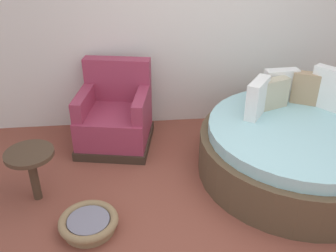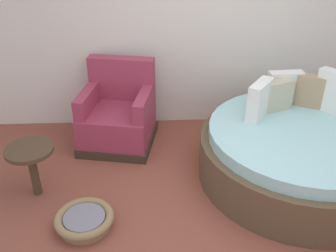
{
  "view_description": "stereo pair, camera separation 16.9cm",
  "coord_description": "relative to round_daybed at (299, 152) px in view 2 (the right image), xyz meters",
  "views": [
    {
      "loc": [
        -0.73,
        -2.39,
        2.4
      ],
      "look_at": [
        -0.4,
        0.84,
        0.55
      ],
      "focal_mm": 40.77,
      "sensor_mm": 36.0,
      "label": 1
    },
    {
      "loc": [
        -0.56,
        -2.4,
        2.4
      ],
      "look_at": [
        -0.4,
        0.84,
        0.55
      ],
      "focal_mm": 40.77,
      "sensor_mm": 36.0,
      "label": 2
    }
  ],
  "objects": [
    {
      "name": "red_armchair",
      "position": [
        -1.85,
        0.78,
        0.04
      ],
      "size": [
        0.93,
        0.93,
        0.94
      ],
      "color": "#38281E",
      "rests_on": "ground_plane"
    },
    {
      "name": "pet_basket",
      "position": [
        -2.07,
        -0.64,
        -0.22
      ],
      "size": [
        0.51,
        0.51,
        0.13
      ],
      "color": "#8E704C",
      "rests_on": "ground_plane"
    },
    {
      "name": "back_wall",
      "position": [
        -0.91,
        1.3,
        1.08
      ],
      "size": [
        8.0,
        0.12,
        2.73
      ],
      "primitive_type": "cube",
      "color": "silver",
      "rests_on": "ground_plane"
    },
    {
      "name": "side_table",
      "position": [
        -2.59,
        -0.16,
        0.14
      ],
      "size": [
        0.44,
        0.44,
        0.52
      ],
      "color": "#473323",
      "rests_on": "ground_plane"
    },
    {
      "name": "round_daybed",
      "position": [
        0.0,
        0.0,
        0.0
      ],
      "size": [
        1.99,
        1.99,
        0.99
      ],
      "color": "brown",
      "rests_on": "ground_plane"
    },
    {
      "name": "ground_plane",
      "position": [
        -0.91,
        -0.71,
        -0.3
      ],
      "size": [
        8.0,
        8.0,
        0.02
      ],
      "primitive_type": "cube",
      "color": "brown"
    }
  ]
}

